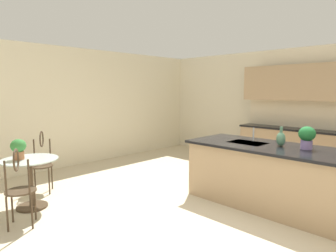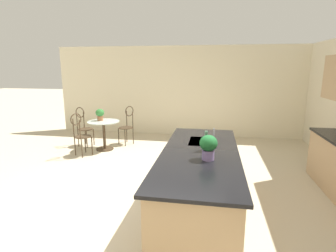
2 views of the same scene
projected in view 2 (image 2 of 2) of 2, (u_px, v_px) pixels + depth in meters
name	position (u px, v px, depth m)	size (l,w,h in m)	color
ground_plane	(147.00, 197.00, 4.32)	(40.00, 40.00, 0.00)	beige
wall_left_window	(181.00, 91.00, 8.12)	(0.12, 7.80, 2.70)	beige
kitchen_island	(199.00, 182.00, 3.79)	(2.80, 1.06, 0.92)	tan
bistro_table	(104.00, 133.00, 6.75)	(0.80, 0.80, 0.74)	#3D2D1E
chair_near_window	(127.00, 123.00, 7.24)	(0.52, 0.52, 1.04)	#3D2D1E
chair_by_island	(84.00, 125.00, 7.07)	(0.46, 0.52, 1.04)	#3D2D1E
chair_toward_desk	(80.00, 132.00, 6.24)	(0.52, 0.52, 1.04)	#3D2D1E
sink_faucet	(214.00, 135.00, 4.16)	(0.02, 0.02, 0.22)	#B2B5BA
potted_plant_on_table	(100.00, 114.00, 6.75)	(0.21, 0.21, 0.30)	#9E603D
potted_plant_counter_near	(208.00, 146.00, 3.34)	(0.23, 0.23, 0.32)	#7A669E
vase_on_counter	(206.00, 143.00, 3.70)	(0.13, 0.13, 0.29)	#4C7A5B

